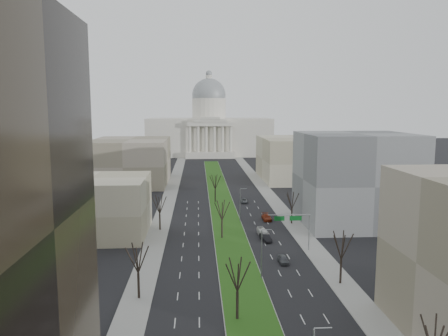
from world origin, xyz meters
name	(u,v)px	position (x,y,z in m)	size (l,w,h in m)	color
ground	(221,202)	(0.00, 120.00, 0.00)	(600.00, 600.00, 0.00)	black
median	(221,203)	(0.00, 118.99, 0.10)	(8.00, 222.03, 0.20)	#999993
sidewalk_left	(161,223)	(-17.50, 95.00, 0.07)	(5.00, 330.00, 0.15)	gray
sidewalk_right	(290,221)	(17.50, 95.00, 0.07)	(5.00, 330.00, 0.15)	gray
capitol	(209,130)	(0.00, 269.59, 16.31)	(80.00, 46.00, 55.00)	beige
building_beige_left	(92,206)	(-33.00, 85.00, 7.00)	(26.00, 22.00, 14.00)	tan
building_grey_right	(355,179)	(34.00, 92.00, 12.00)	(28.00, 26.00, 24.00)	slate
building_far_left	(131,161)	(-35.00, 160.00, 9.00)	(30.00, 40.00, 18.00)	gray
building_far_right	(297,159)	(35.00, 165.00, 9.00)	(30.00, 40.00, 18.00)	tan
tree_left_mid	(138,257)	(-17.20, 48.00, 7.00)	(5.40, 5.40, 9.72)	black
tree_left_far	(160,204)	(-17.20, 88.00, 6.84)	(5.28, 5.28, 9.50)	black
tree_right_near	(435,336)	(17.20, 22.00, 6.69)	(5.16, 5.16, 9.29)	black
tree_right_mid	(342,244)	(17.20, 52.00, 7.16)	(5.52, 5.52, 9.94)	black
tree_right_far	(292,200)	(17.20, 92.00, 6.53)	(5.04, 5.04, 9.07)	black
tree_median_a	(237,274)	(-2.00, 40.00, 7.00)	(5.40, 5.40, 9.72)	black
tree_median_b	(222,209)	(-2.00, 80.00, 7.00)	(5.40, 5.40, 9.72)	black
tree_median_c	(215,181)	(-2.00, 120.00, 7.00)	(5.40, 5.40, 9.72)	black
streetlamp_median_b	(262,253)	(3.76, 55.00, 4.81)	(1.90, 0.20, 9.16)	gray
streetlamp_median_c	(240,204)	(3.76, 95.00, 4.81)	(1.90, 0.20, 9.16)	gray
mast_arm_signs	(297,223)	(13.49, 70.03, 6.11)	(9.12, 0.24, 8.09)	gray
car_grey_near	(283,259)	(9.21, 62.87, 0.74)	(1.74, 4.32, 1.47)	#4B4D52
car_black	(265,238)	(7.93, 77.45, 0.82)	(1.74, 4.98, 1.64)	black
car_red	(267,217)	(11.17, 96.29, 0.81)	(2.26, 5.56, 1.61)	maroon
car_grey_far	(244,201)	(7.35, 118.92, 0.64)	(2.11, 4.58, 1.27)	#555A5E
box_van	(263,233)	(7.86, 80.71, 0.93)	(1.57, 6.70, 1.87)	silver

